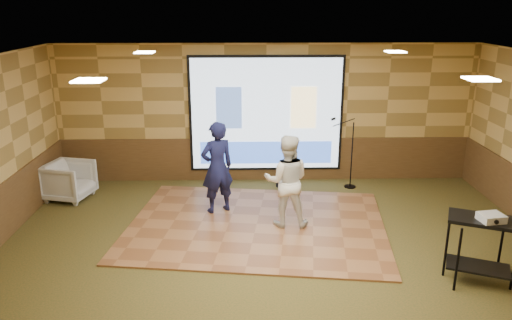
{
  "coord_description": "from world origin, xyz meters",
  "views": [
    {
      "loc": [
        -0.48,
        -7.08,
        3.79
      ],
      "look_at": [
        -0.28,
        0.81,
        1.3
      ],
      "focal_mm": 35.0,
      "sensor_mm": 36.0,
      "label": 1
    }
  ],
  "objects_px": {
    "mic_stand": "(349,165)",
    "dance_floor": "(257,225)",
    "projector_screen": "(266,115)",
    "player_left": "(217,167)",
    "banquet_chair": "(69,181)",
    "projector": "(491,218)",
    "player_right": "(287,181)",
    "av_table": "(482,238)",
    "duffel_bag": "(287,182)"
  },
  "relations": [
    {
      "from": "mic_stand",
      "to": "dance_floor",
      "type": "bearing_deg",
      "value": -137.85
    },
    {
      "from": "projector_screen",
      "to": "dance_floor",
      "type": "height_order",
      "value": "projector_screen"
    },
    {
      "from": "player_left",
      "to": "banquet_chair",
      "type": "relative_size",
      "value": 2.05
    },
    {
      "from": "projector",
      "to": "banquet_chair",
      "type": "distance_m",
      "value": 7.68
    },
    {
      "from": "projector_screen",
      "to": "player_right",
      "type": "height_order",
      "value": "projector_screen"
    },
    {
      "from": "projector_screen",
      "to": "av_table",
      "type": "height_order",
      "value": "projector_screen"
    },
    {
      "from": "banquet_chair",
      "to": "av_table",
      "type": "bearing_deg",
      "value": -102.07
    },
    {
      "from": "player_right",
      "to": "projector",
      "type": "xyz_separation_m",
      "value": [
        2.58,
        -2.03,
        0.19
      ]
    },
    {
      "from": "projector",
      "to": "duffel_bag",
      "type": "relative_size",
      "value": 0.76
    },
    {
      "from": "av_table",
      "to": "projector",
      "type": "xyz_separation_m",
      "value": [
        0.04,
        -0.09,
        0.34
      ]
    },
    {
      "from": "dance_floor",
      "to": "banquet_chair",
      "type": "xyz_separation_m",
      "value": [
        -3.74,
        1.38,
        0.37
      ]
    },
    {
      "from": "duffel_bag",
      "to": "projector_screen",
      "type": "bearing_deg",
      "value": 132.02
    },
    {
      "from": "dance_floor",
      "to": "banquet_chair",
      "type": "relative_size",
      "value": 5.33
    },
    {
      "from": "dance_floor",
      "to": "projector",
      "type": "bearing_deg",
      "value": -33.59
    },
    {
      "from": "projector_screen",
      "to": "player_left",
      "type": "distance_m",
      "value": 2.12
    },
    {
      "from": "dance_floor",
      "to": "mic_stand",
      "type": "distance_m",
      "value": 2.8
    },
    {
      "from": "projector",
      "to": "banquet_chair",
      "type": "xyz_separation_m",
      "value": [
        -6.84,
        3.43,
        -0.65
      ]
    },
    {
      "from": "dance_floor",
      "to": "mic_stand",
      "type": "xyz_separation_m",
      "value": [
        2.01,
        1.9,
        0.48
      ]
    },
    {
      "from": "av_table",
      "to": "duffel_bag",
      "type": "distance_m",
      "value": 4.58
    },
    {
      "from": "player_right",
      "to": "mic_stand",
      "type": "bearing_deg",
      "value": -123.06
    },
    {
      "from": "player_left",
      "to": "duffel_bag",
      "type": "distance_m",
      "value": 2.07
    },
    {
      "from": "dance_floor",
      "to": "projector_screen",
      "type": "bearing_deg",
      "value": 83.7
    },
    {
      "from": "mic_stand",
      "to": "duffel_bag",
      "type": "xyz_separation_m",
      "value": [
        -1.31,
        0.01,
        -0.37
      ]
    },
    {
      "from": "av_table",
      "to": "mic_stand",
      "type": "relative_size",
      "value": 0.64
    },
    {
      "from": "player_right",
      "to": "mic_stand",
      "type": "height_order",
      "value": "player_right"
    },
    {
      "from": "dance_floor",
      "to": "projector",
      "type": "distance_m",
      "value": 3.86
    },
    {
      "from": "projector",
      "to": "banquet_chair",
      "type": "height_order",
      "value": "projector"
    },
    {
      "from": "player_left",
      "to": "projector",
      "type": "xyz_separation_m",
      "value": [
        3.82,
        -2.66,
        0.14
      ]
    },
    {
      "from": "player_left",
      "to": "projector",
      "type": "distance_m",
      "value": 4.65
    },
    {
      "from": "banquet_chair",
      "to": "projector",
      "type": "bearing_deg",
      "value": -102.53
    },
    {
      "from": "duffel_bag",
      "to": "banquet_chair",
      "type": "bearing_deg",
      "value": -173.15
    },
    {
      "from": "player_right",
      "to": "av_table",
      "type": "distance_m",
      "value": 3.21
    },
    {
      "from": "mic_stand",
      "to": "banquet_chair",
      "type": "bearing_deg",
      "value": -176.07
    },
    {
      "from": "av_table",
      "to": "projector",
      "type": "bearing_deg",
      "value": -67.51
    },
    {
      "from": "banquet_chair",
      "to": "player_right",
      "type": "bearing_deg",
      "value": -94.11
    },
    {
      "from": "mic_stand",
      "to": "banquet_chair",
      "type": "height_order",
      "value": "mic_stand"
    },
    {
      "from": "player_right",
      "to": "duffel_bag",
      "type": "relative_size",
      "value": 4.03
    },
    {
      "from": "player_right",
      "to": "player_left",
      "type": "bearing_deg",
      "value": -22.41
    },
    {
      "from": "dance_floor",
      "to": "duffel_bag",
      "type": "height_order",
      "value": "duffel_bag"
    },
    {
      "from": "banquet_chair",
      "to": "duffel_bag",
      "type": "bearing_deg",
      "value": -69.01
    },
    {
      "from": "dance_floor",
      "to": "duffel_bag",
      "type": "relative_size",
      "value": 11.06
    },
    {
      "from": "projector_screen",
      "to": "banquet_chair",
      "type": "distance_m",
      "value": 4.27
    },
    {
      "from": "dance_floor",
      "to": "av_table",
      "type": "relative_size",
      "value": 4.56
    },
    {
      "from": "player_left",
      "to": "mic_stand",
      "type": "height_order",
      "value": "player_left"
    },
    {
      "from": "duffel_bag",
      "to": "av_table",
      "type": "bearing_deg",
      "value": -58.64
    },
    {
      "from": "dance_floor",
      "to": "duffel_bag",
      "type": "xyz_separation_m",
      "value": [
        0.7,
        1.91,
        0.11
      ]
    },
    {
      "from": "duffel_bag",
      "to": "projector",
      "type": "bearing_deg",
      "value": -58.82
    },
    {
      "from": "projector_screen",
      "to": "player_right",
      "type": "distance_m",
      "value": 2.51
    },
    {
      "from": "dance_floor",
      "to": "duffel_bag",
      "type": "bearing_deg",
      "value": 69.86
    },
    {
      "from": "dance_floor",
      "to": "player_left",
      "type": "height_order",
      "value": "player_left"
    }
  ]
}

